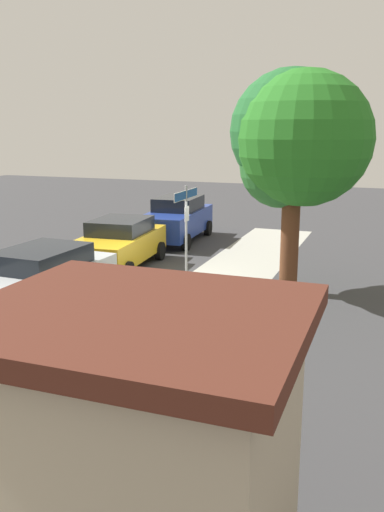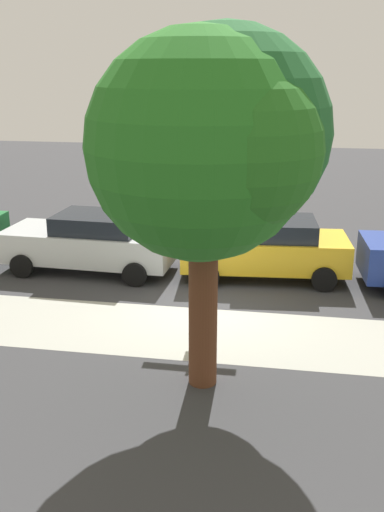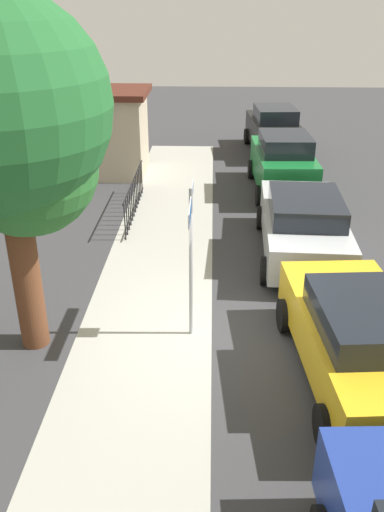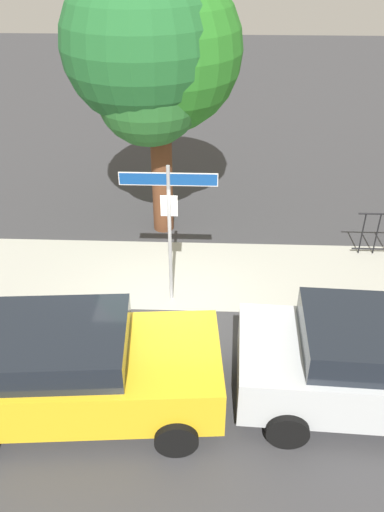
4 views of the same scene
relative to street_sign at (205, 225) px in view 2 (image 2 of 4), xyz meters
The scene contains 6 objects.
ground_plane 2.19m from the street_sign, 90.74° to the right, with size 60.00×60.00×0.00m, color #38383A.
sidewalk_strip 3.07m from the street_sign, 24.25° to the left, with size 24.00×2.60×0.00m, color #A6A69A.
street_sign is the anchor object (origin of this frame).
shade_tree 3.72m from the street_sign, 101.42° to the left, with size 3.82×3.87×6.12m.
car_yellow 3.40m from the street_sign, 113.63° to the right, with size 4.49×2.38×1.61m.
car_silver 4.59m from the street_sign, 36.33° to the right, with size 4.75×2.26×1.63m.
Camera 2 is at (-1.78, 12.53, 5.42)m, focal length 40.89 mm.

